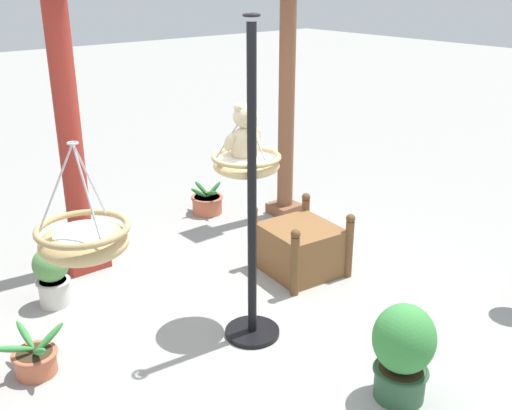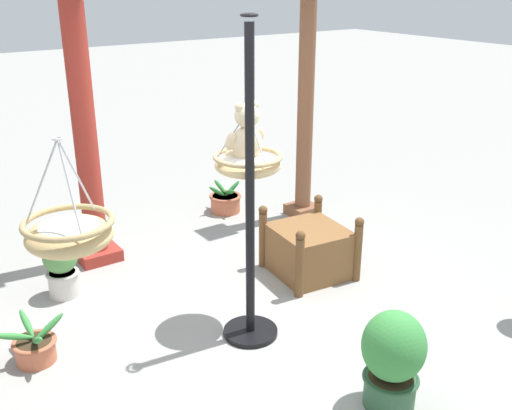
{
  "view_description": "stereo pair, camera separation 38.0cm",
  "coord_description": "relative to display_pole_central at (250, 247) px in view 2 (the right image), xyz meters",
  "views": [
    {
      "loc": [
        -2.73,
        -3.21,
        2.74
      ],
      "look_at": [
        0.01,
        0.09,
        1.06
      ],
      "focal_mm": 41.85,
      "sensor_mm": 36.0,
      "label": 1
    },
    {
      "loc": [
        -2.43,
        -3.44,
        2.74
      ],
      "look_at": [
        0.01,
        0.09,
        1.06
      ],
      "focal_mm": 41.85,
      "sensor_mm": 36.0,
      "label": 2
    }
  ],
  "objects": [
    {
      "name": "potted_plant_bushy_green",
      "position": [
        0.29,
        -1.24,
        -0.4
      ],
      "size": [
        0.42,
        0.42,
        0.71
      ],
      "color": "#2D5638",
      "rests_on": "ground"
    },
    {
      "name": "teddy_bear",
      "position": [
        0.15,
        0.27,
        0.79
      ],
      "size": [
        0.33,
        0.3,
        0.49
      ],
      "color": "beige"
    },
    {
      "name": "greenhouse_pillar_left",
      "position": [
        1.96,
        1.77,
        0.65
      ],
      "size": [
        0.35,
        0.35,
        2.96
      ],
      "color": "brown",
      "rests_on": "ground"
    },
    {
      "name": "potted_plant_fern_front",
      "position": [
        -1.04,
        1.48,
        -0.49
      ],
      "size": [
        0.31,
        0.31,
        0.55
      ],
      "color": "beige",
      "rests_on": "ground"
    },
    {
      "name": "ground_plane",
      "position": [
        0.12,
        0.02,
        -0.78
      ],
      "size": [
        40.0,
        40.0,
        0.0
      ],
      "primitive_type": "plane",
      "color": "gray"
    },
    {
      "name": "hanging_basket_with_teddy",
      "position": [
        0.15,
        0.25,
        0.58
      ],
      "size": [
        0.54,
        0.54,
        0.51
      ],
      "color": "tan"
    },
    {
      "name": "display_pole_central",
      "position": [
        0.0,
        0.0,
        0.0
      ],
      "size": [
        0.44,
        0.44,
        2.49
      ],
      "color": "black",
      "rests_on": "ground"
    },
    {
      "name": "hanging_basket_left_high",
      "position": [
        -1.42,
        -0.25,
        0.57
      ],
      "size": [
        0.53,
        0.53,
        0.68
      ],
      "color": "tan"
    },
    {
      "name": "greenhouse_pillar_right",
      "position": [
        -0.52,
        2.02,
        0.68
      ],
      "size": [
        0.42,
        0.42,
        3.02
      ],
      "color": "#9E2D23",
      "rests_on": "ground"
    },
    {
      "name": "potted_plant_trailing_ivy",
      "position": [
        -1.53,
        0.62,
        -0.65
      ],
      "size": [
        0.53,
        0.54,
        0.35
      ],
      "color": "#BC6042",
      "rests_on": "ground"
    },
    {
      "name": "wooden_planter_box",
      "position": [
        1.06,
        0.55,
        -0.52
      ],
      "size": [
        0.8,
        0.83,
        0.65
      ],
      "color": "brown",
      "rests_on": "ground"
    },
    {
      "name": "potted_plant_conical_shrub",
      "position": [
        1.24,
        2.38,
        -0.64
      ],
      "size": [
        0.45,
        0.5,
        0.37
      ],
      "color": "#BC6042",
      "rests_on": "ground"
    }
  ]
}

